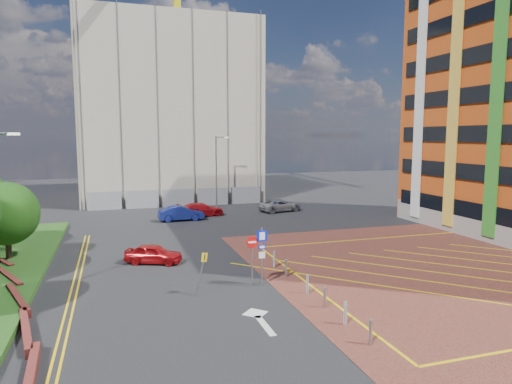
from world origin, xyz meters
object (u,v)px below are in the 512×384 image
tree_c (6,214)px  warning_sign (202,268)px  car_red_left (154,254)px  car_red_back (201,209)px  sign_cluster (258,251)px  lamp_back (217,169)px  car_silver_back (280,205)px  car_blue_back (181,213)px

tree_c → warning_sign: tree_c is taller
car_red_left → car_red_back: bearing=2.5°
warning_sign → car_red_back: (4.21, 22.77, -0.75)m
sign_cluster → car_red_left: sign_cluster is taller
sign_cluster → car_red_back: sign_cluster is taller
sign_cluster → tree_c: bearing=146.8°
car_red_left → lamp_back: bearing=0.3°
tree_c → car_silver_back: size_ratio=1.04×
warning_sign → car_blue_back: warning_sign is taller
car_silver_back → car_blue_back: bearing=88.8°
car_red_left → car_blue_back: size_ratio=0.83×
sign_cluster → car_silver_back: sign_cluster is taller
lamp_back → car_red_left: lamp_back is taller
lamp_back → car_silver_back: lamp_back is taller
sign_cluster → lamp_back: bearing=82.0°
car_red_left → car_red_back: car_red_back is taller
warning_sign → car_silver_back: bearing=60.9°
tree_c → car_red_left: bearing=-17.8°
lamp_back → car_red_back: (-2.76, -4.84, -3.69)m
tree_c → car_blue_back: tree_c is taller
tree_c → car_blue_back: 17.10m
warning_sign → car_red_left: size_ratio=0.63×
tree_c → car_red_left: (8.79, -2.82, -2.58)m
car_silver_back → warning_sign: bearing=138.5°
sign_cluster → car_red_left: size_ratio=0.89×
warning_sign → car_silver_back: warning_sign is taller
sign_cluster → car_red_back: bearing=87.4°
warning_sign → car_silver_back: 26.44m
warning_sign → car_red_left: 7.08m
tree_c → lamp_back: (17.58, 18.00, 1.17)m
tree_c → car_silver_back: (23.45, 13.49, -2.54)m
car_blue_back → car_silver_back: 11.10m
lamp_back → car_red_back: lamp_back is taller
car_red_left → car_red_back: (6.03, 15.98, 0.06)m
car_blue_back → car_red_back: size_ratio=0.93×
warning_sign → car_blue_back: 21.04m
lamp_back → car_silver_back: 8.28m
car_red_back → car_silver_back: bearing=-97.1°
tree_c → car_red_left: 9.58m
tree_c → sign_cluster: size_ratio=1.53×
car_blue_back → car_red_back: 2.91m
car_red_left → car_silver_back: car_silver_back is taller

